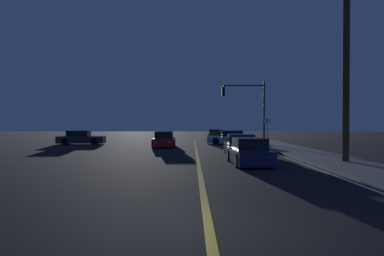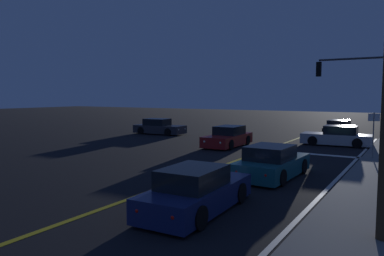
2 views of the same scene
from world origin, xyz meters
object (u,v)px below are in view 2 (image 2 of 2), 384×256
(car_following_oncoming_navy, at_px, (196,192))
(car_lead_oncoming_black, at_px, (339,129))
(car_distant_tail_charcoal, at_px, (159,127))
(street_sign_corner, at_px, (374,128))
(traffic_signal_near_right, at_px, (360,85))
(car_mid_block_red, at_px, (228,137))
(car_side_waiting_teal, at_px, (272,163))
(car_parked_curb_silver, at_px, (337,137))

(car_following_oncoming_navy, height_order, car_lead_oncoming_black, same)
(car_distant_tail_charcoal, xyz_separation_m, car_lead_oncoming_black, (13.72, 6.58, -0.00))
(street_sign_corner, bearing_deg, car_distant_tail_charcoal, 164.34)
(car_distant_tail_charcoal, relative_size, traffic_signal_near_right, 0.77)
(car_distant_tail_charcoal, height_order, traffic_signal_near_right, traffic_signal_near_right)
(car_lead_oncoming_black, bearing_deg, traffic_signal_near_right, -71.27)
(car_mid_block_red, height_order, street_sign_corner, street_sign_corner)
(car_following_oncoming_navy, bearing_deg, car_distant_tail_charcoal, 127.13)
(car_mid_block_red, relative_size, car_side_waiting_teal, 1.03)
(car_mid_block_red, xyz_separation_m, car_side_waiting_teal, (5.65, -7.53, 0.00))
(car_lead_oncoming_black, relative_size, car_side_waiting_teal, 1.02)
(car_distant_tail_charcoal, height_order, car_parked_curb_silver, same)
(car_side_waiting_teal, xyz_separation_m, traffic_signal_near_right, (2.07, 9.32, 3.39))
(street_sign_corner, bearing_deg, car_mid_block_red, 173.47)
(car_parked_curb_silver, xyz_separation_m, car_following_oncoming_navy, (-0.84, -17.28, -0.00))
(car_distant_tail_charcoal, xyz_separation_m, car_parked_curb_silver, (14.67, 0.33, -0.00))
(car_mid_block_red, distance_m, car_side_waiting_teal, 9.41)
(car_mid_block_red, relative_size, traffic_signal_near_right, 0.77)
(car_parked_curb_silver, distance_m, car_lead_oncoming_black, 6.32)
(car_side_waiting_teal, bearing_deg, car_following_oncoming_navy, -91.73)
(car_following_oncoming_navy, bearing_deg, car_lead_oncoming_black, 88.17)
(car_parked_curb_silver, height_order, car_side_waiting_teal, same)
(car_distant_tail_charcoal, bearing_deg, street_sign_corner, 71.48)
(car_mid_block_red, relative_size, car_lead_oncoming_black, 1.01)
(traffic_signal_near_right, relative_size, street_sign_corner, 2.38)
(street_sign_corner, bearing_deg, car_side_waiting_teal, -115.93)
(car_side_waiting_teal, bearing_deg, car_distant_tail_charcoal, 143.01)
(car_distant_tail_charcoal, distance_m, traffic_signal_near_right, 16.71)
(car_distant_tail_charcoal, relative_size, street_sign_corner, 1.83)
(car_parked_curb_silver, relative_size, street_sign_corner, 1.82)
(car_distant_tail_charcoal, bearing_deg, traffic_signal_near_right, 79.91)
(street_sign_corner, bearing_deg, traffic_signal_near_right, 111.45)
(car_parked_curb_silver, xyz_separation_m, car_lead_oncoming_black, (-0.94, 6.25, -0.00))
(car_lead_oncoming_black, bearing_deg, street_sign_corner, -69.95)
(car_parked_curb_silver, bearing_deg, car_distant_tail_charcoal, 88.86)
(car_side_waiting_teal, bearing_deg, car_lead_oncoming_black, 93.18)
(car_parked_curb_silver, distance_m, car_following_oncoming_navy, 17.30)
(car_mid_block_red, height_order, car_lead_oncoming_black, same)
(car_distant_tail_charcoal, distance_m, car_lead_oncoming_black, 15.22)
(car_mid_block_red, xyz_separation_m, car_distant_tail_charcoal, (-8.52, 3.85, -0.00))
(car_following_oncoming_navy, bearing_deg, car_side_waiting_teal, 84.42)
(car_lead_oncoming_black, height_order, car_side_waiting_teal, same)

